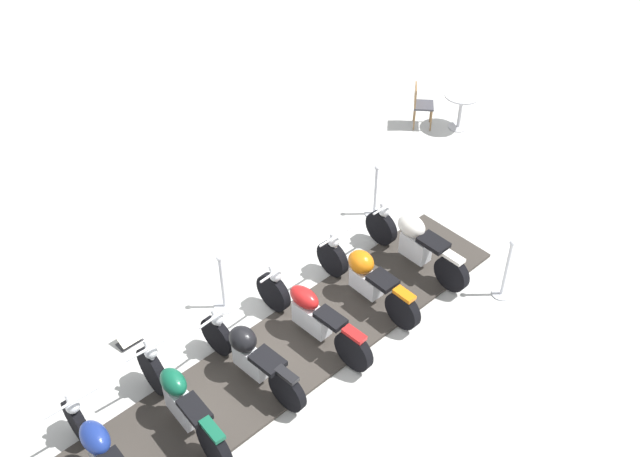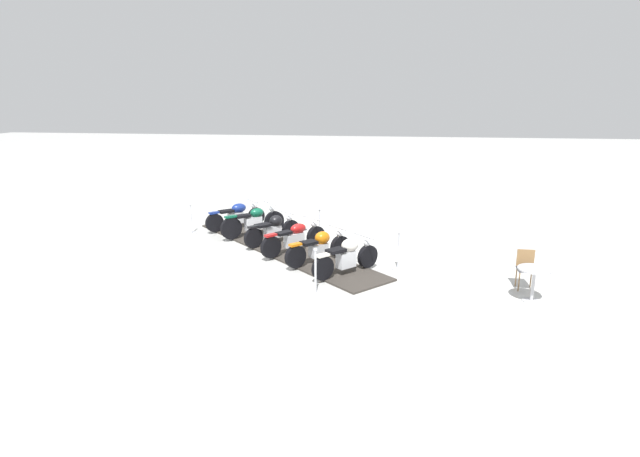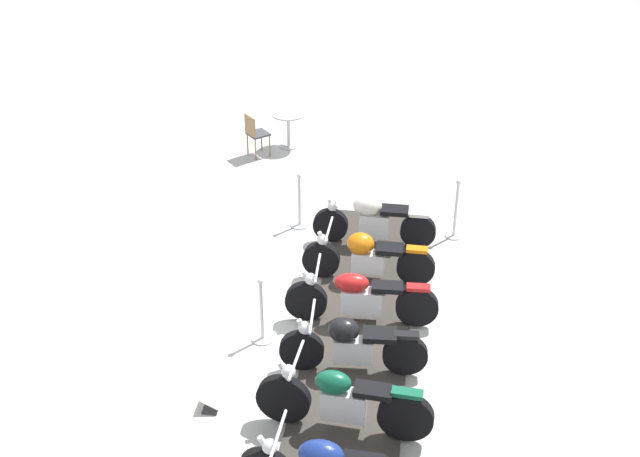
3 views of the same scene
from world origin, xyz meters
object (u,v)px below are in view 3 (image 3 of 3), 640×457
object	(u,v)px
motorcycle_copper	(366,256)
stanchion_right_mid	(262,321)
stanchion_left_front	(455,217)
cafe_table	(288,122)
motorcycle_maroon	(359,297)
cafe_chair_near_table	(255,132)
motorcycle_black	(351,344)
stanchion_right_front	(299,209)
info_placard	(212,401)
motorcycle_cream	(372,220)
motorcycle_forest	(342,400)

from	to	relation	value
motorcycle_copper	stanchion_right_mid	size ratio (longest dim) A/B	1.50
stanchion_right_mid	stanchion_left_front	distance (m)	4.33
cafe_table	motorcycle_copper	bearing A→B (deg)	-111.06
motorcycle_copper	cafe_table	size ratio (longest dim) A/B	2.05
motorcycle_maroon	cafe_chair_near_table	size ratio (longest dim) A/B	1.93
motorcycle_copper	cafe_chair_near_table	size ratio (longest dim) A/B	1.73
cafe_chair_near_table	motorcycle_black	bearing A→B (deg)	-109.60
stanchion_right_front	motorcycle_copper	bearing A→B (deg)	-94.90
stanchion_right_mid	info_placard	size ratio (longest dim) A/B	2.62
motorcycle_copper	stanchion_right_front	size ratio (longest dim) A/B	1.52
stanchion_right_front	motorcycle_cream	bearing A→B (deg)	-65.00
stanchion_right_front	cafe_chair_near_table	xyz separation A→B (m)	(0.94, 2.96, 0.21)
motorcycle_maroon	stanchion_right_front	xyz separation A→B (m)	(0.97, 2.93, -0.15)
motorcycle_black	motorcycle_copper	bearing A→B (deg)	-93.71
cafe_chair_near_table	stanchion_left_front	bearing A→B (deg)	-75.65
motorcycle_cream	cafe_chair_near_table	size ratio (longest dim) A/B	1.73
motorcycle_cream	cafe_table	distance (m)	4.38
motorcycle_forest	cafe_chair_near_table	distance (m)	8.27
motorcycle_maroon	stanchion_left_front	xyz separation A→B (m)	(2.94, 1.01, -0.08)
motorcycle_cream	stanchion_right_mid	xyz separation A→B (m)	(-2.93, -1.09, -0.18)
motorcycle_black	motorcycle_maroon	bearing A→B (deg)	-93.83
info_placard	cafe_chair_near_table	world-z (taller)	cafe_chair_near_table
stanchion_left_front	motorcycle_forest	bearing A→B (deg)	-149.78
motorcycle_cream	motorcycle_maroon	xyz separation A→B (m)	(-1.58, -1.62, -0.03)
motorcycle_black	stanchion_right_mid	bearing A→B (deg)	-26.61
stanchion_left_front	stanchion_right_mid	bearing A→B (deg)	-173.74
motorcycle_black	motorcycle_forest	bearing A→B (deg)	86.75
motorcycle_maroon	motorcycle_forest	xyz separation A→B (m)	(-1.57, -1.62, 0.03)
motorcycle_forest	info_placard	size ratio (longest dim) A/B	4.29
motorcycle_cream	stanchion_right_front	world-z (taller)	stanchion_right_front
motorcycle_maroon	stanchion_left_front	distance (m)	3.11
motorcycle_cream	cafe_table	xyz separation A→B (m)	(1.15, 4.23, 0.07)
motorcycle_black	stanchion_left_front	size ratio (longest dim) A/B	1.43
stanchion_right_mid	info_placard	distance (m)	1.54
motorcycle_forest	stanchion_right_mid	xyz separation A→B (m)	(0.21, 2.16, -0.18)
info_placard	stanchion_right_front	bearing A→B (deg)	-4.47
motorcycle_cream	motorcycle_black	world-z (taller)	motorcycle_black
motorcycle_maroon	stanchion_left_front	bearing A→B (deg)	-119.56
motorcycle_copper	cafe_table	world-z (taller)	motorcycle_copper
motorcycle_forest	stanchion_left_front	bearing A→B (deg)	-101.55
motorcycle_cream	cafe_table	bearing A→B (deg)	-60.83
motorcycle_cream	cafe_table	size ratio (longest dim) A/B	2.06
motorcycle_black	stanchion_left_front	world-z (taller)	stanchion_left_front
motorcycle_black	cafe_table	xyz separation A→B (m)	(3.51, 6.66, 0.08)
motorcycle_maroon	motorcycle_black	world-z (taller)	motorcycle_maroon
cafe_chair_near_table	motorcycle_forest	bearing A→B (deg)	-112.50
stanchion_right_mid	info_placard	world-z (taller)	stanchion_right_mid
motorcycle_forest	stanchion_right_front	xyz separation A→B (m)	(2.54, 4.55, -0.18)
stanchion_left_front	motorcycle_cream	bearing A→B (deg)	155.75
motorcycle_copper	motorcycle_black	size ratio (longest dim) A/B	0.99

